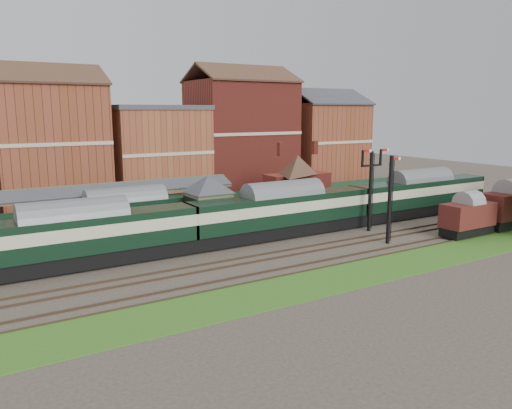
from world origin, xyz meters
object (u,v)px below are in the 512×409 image
signal_box (208,205)px  goods_van_a (468,216)px  dmu_train (283,211)px  semaphore_bracket (371,185)px  platform_railcar (127,215)px

signal_box → goods_van_a: bearing=-29.7°
dmu_train → goods_van_a: (15.28, -9.00, -0.62)m
semaphore_bracket → goods_van_a: bearing=-45.2°
semaphore_bracket → dmu_train: bearing=164.2°
signal_box → dmu_train: signal_box is taller
signal_box → platform_railcar: (-6.84, 3.25, -0.82)m
semaphore_bracket → goods_van_a: semaphore_bracket is taller
goods_van_a → platform_railcar: bearing=151.3°
signal_box → dmu_train: bearing=-27.6°
dmu_train → goods_van_a: dmu_train is taller
semaphore_bracket → goods_van_a: 9.55m
dmu_train → platform_railcar: 14.60m
platform_railcar → goods_van_a: 32.31m
dmu_train → platform_railcar: dmu_train is taller
dmu_train → semaphore_bracket: bearing=-15.8°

